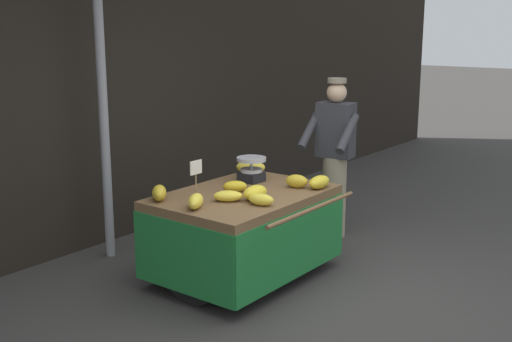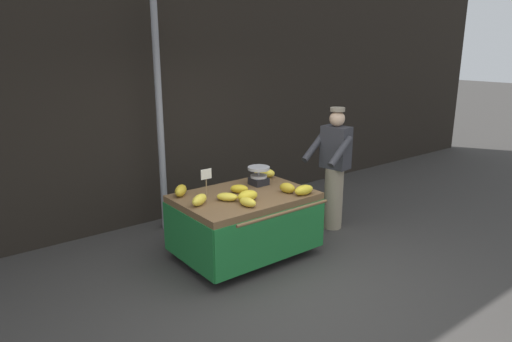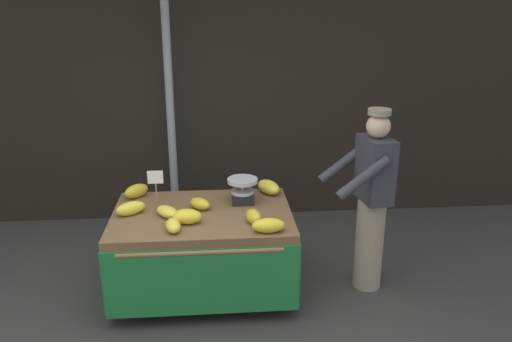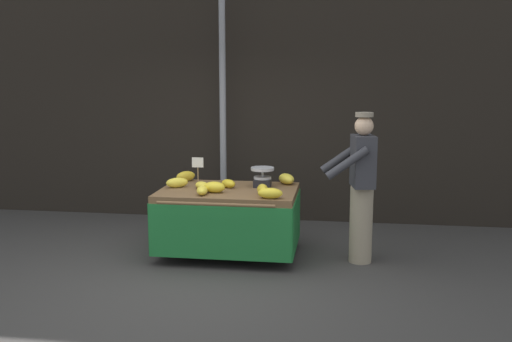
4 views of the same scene
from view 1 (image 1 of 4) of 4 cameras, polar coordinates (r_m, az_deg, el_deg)
name	(u,v)px [view 1 (image 1 of 4)]	position (r m, az deg, el deg)	size (l,w,h in m)	color
ground_plane	(329,312)	(5.38, 6.39, -12.22)	(60.00, 60.00, 0.00)	#383533
back_wall	(86,65)	(6.83, -14.71, 9.01)	(16.00, 0.24, 3.73)	black
street_pole	(102,90)	(6.36, -13.34, 6.90)	(0.09, 0.09, 3.30)	gray
banana_cart	(244,216)	(5.83, -1.10, -3.97)	(1.61, 1.31, 0.80)	brown
weighing_scale	(251,169)	(6.15, -0.41, 0.14)	(0.28, 0.28, 0.24)	black
price_sign	(196,171)	(5.52, -5.29, -0.01)	(0.14, 0.01, 0.34)	#997A51
banana_bunch_0	(255,193)	(5.53, -0.07, -1.91)	(0.15, 0.25, 0.13)	yellow
banana_bunch_1	(228,196)	(5.49, -2.47, -2.20)	(0.13, 0.25, 0.09)	yellow
banana_bunch_2	(196,201)	(5.30, -5.32, -2.65)	(0.11, 0.27, 0.12)	yellow
banana_bunch_3	(297,181)	(5.94, 3.59, -0.90)	(0.12, 0.21, 0.12)	gold
banana_bunch_4	(319,182)	(5.94, 5.57, -0.97)	(0.14, 0.27, 0.12)	yellow
banana_bunch_5	(261,199)	(5.36, 0.45, -2.51)	(0.12, 0.22, 0.10)	yellow
banana_bunch_6	(235,186)	(5.79, -1.86, -1.35)	(0.13, 0.22, 0.10)	gold
banana_bunch_7	(159,193)	(5.57, -8.49, -1.91)	(0.12, 0.26, 0.13)	gold
banana_bunch_8	(251,167)	(6.50, -0.48, 0.34)	(0.17, 0.29, 0.13)	yellow
vendor_person	(334,158)	(6.97, 6.90, 1.17)	(0.63, 0.58, 1.71)	gray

